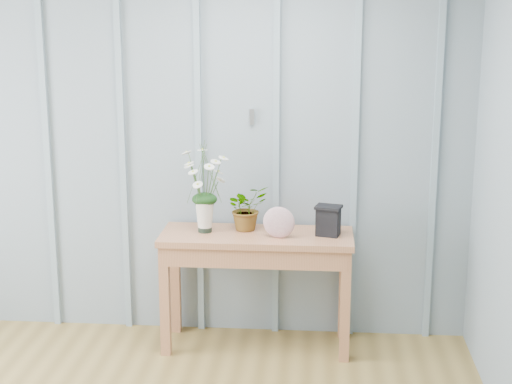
# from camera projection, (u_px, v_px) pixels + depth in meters

# --- Properties ---
(room_shell) EXTENTS (4.00, 4.50, 2.50)m
(room_shell) POSITION_uv_depth(u_px,v_px,m) (98.00, 40.00, 3.60)
(room_shell) COLOR gray
(room_shell) RESTS_ON ground
(sideboard) EXTENTS (1.20, 0.45, 0.75)m
(sideboard) POSITION_uv_depth(u_px,v_px,m) (257.00, 251.00, 4.91)
(sideboard) COLOR #A76946
(sideboard) RESTS_ON ground
(daisy_vase) EXTENTS (0.39, 0.29, 0.55)m
(daisy_vase) POSITION_uv_depth(u_px,v_px,m) (204.00, 179.00, 4.85)
(daisy_vase) COLOR black
(daisy_vase) RESTS_ON sideboard
(spider_plant) EXTENTS (0.34, 0.33, 0.29)m
(spider_plant) POSITION_uv_depth(u_px,v_px,m) (247.00, 208.00, 4.94)
(spider_plant) COLOR black
(spider_plant) RESTS_ON sideboard
(felt_disc_vessel) EXTENTS (0.20, 0.08, 0.20)m
(felt_disc_vessel) POSITION_uv_depth(u_px,v_px,m) (279.00, 222.00, 4.78)
(felt_disc_vessel) COLOR #8D4864
(felt_disc_vessel) RESTS_ON sideboard
(carved_box) EXTENTS (0.18, 0.16, 0.19)m
(carved_box) POSITION_uv_depth(u_px,v_px,m) (328.00, 220.00, 4.83)
(carved_box) COLOR black
(carved_box) RESTS_ON sideboard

